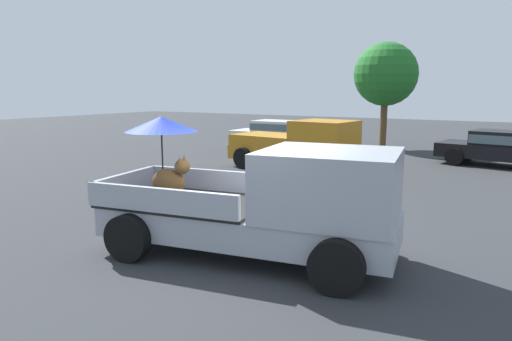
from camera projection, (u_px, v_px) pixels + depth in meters
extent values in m
plane|color=#2D3033|center=(248.00, 255.00, 8.02)|extent=(80.00, 80.00, 0.00)
cylinder|color=black|center=(360.00, 228.00, 8.21)|extent=(0.84, 0.41, 0.80)
cylinder|color=black|center=(337.00, 267.00, 6.42)|extent=(0.84, 0.41, 0.80)
cylinder|color=black|center=(188.00, 210.00, 9.48)|extent=(0.84, 0.41, 0.80)
cylinder|color=black|center=(128.00, 238.00, 7.69)|extent=(0.84, 0.41, 0.80)
cube|color=#9EA3AD|center=(248.00, 223.00, 7.92)|extent=(5.23, 2.60, 0.50)
cube|color=#9EA3AD|center=(329.00, 184.00, 7.28)|extent=(2.38, 2.18, 1.08)
cube|color=#4C606B|center=(396.00, 176.00, 6.88)|extent=(0.34, 1.71, 0.64)
cube|color=black|center=(189.00, 202.00, 8.29)|extent=(3.06, 2.28, 0.06)
cube|color=#9EA3AD|center=(212.00, 180.00, 9.09)|extent=(2.78, 0.56, 0.40)
cube|color=#9EA3AD|center=(160.00, 200.00, 7.41)|extent=(2.78, 0.56, 0.40)
cube|color=#9EA3AD|center=(126.00, 183.00, 8.74)|extent=(0.40, 1.83, 0.40)
ellipsoid|color=brown|center=(169.00, 183.00, 8.50)|extent=(0.72, 0.43, 0.52)
sphere|color=brown|center=(182.00, 167.00, 8.34)|extent=(0.32, 0.32, 0.28)
cone|color=brown|center=(184.00, 158.00, 8.39)|extent=(0.10, 0.10, 0.12)
cone|color=brown|center=(180.00, 160.00, 8.24)|extent=(0.10, 0.10, 0.12)
cylinder|color=black|center=(163.00, 162.00, 8.64)|extent=(0.03, 0.03, 1.23)
cone|color=#1E33B7|center=(161.00, 124.00, 8.52)|extent=(1.55, 1.55, 0.28)
cylinder|color=black|center=(347.00, 160.00, 16.37)|extent=(0.78, 0.34, 0.76)
cylinder|color=black|center=(320.00, 167.00, 14.88)|extent=(0.78, 0.34, 0.76)
cylinder|color=black|center=(273.00, 152.00, 18.29)|extent=(0.78, 0.34, 0.76)
cylinder|color=black|center=(243.00, 158.00, 16.80)|extent=(0.78, 0.34, 0.76)
cube|color=#B27219|center=(295.00, 154.00, 16.56)|extent=(4.97, 2.32, 0.50)
cube|color=#B27219|center=(325.00, 135.00, 15.71)|extent=(2.09, 2.00, 1.00)
cube|color=#B27219|center=(272.00, 140.00, 17.08)|extent=(2.88, 2.09, 0.40)
cylinder|color=black|center=(454.00, 157.00, 17.47)|extent=(0.69, 0.33, 0.66)
cylinder|color=black|center=(468.00, 152.00, 18.78)|extent=(0.69, 0.33, 0.66)
cube|color=black|center=(500.00, 152.00, 17.22)|extent=(4.53, 2.44, 0.52)
cube|color=black|center=(504.00, 139.00, 17.07)|extent=(2.33, 1.92, 0.56)
cube|color=#4C606B|center=(504.00, 139.00, 17.07)|extent=(2.29, 1.99, 0.32)
cylinder|color=black|center=(242.00, 141.00, 22.92)|extent=(0.67, 0.24, 0.66)
cylinder|color=black|center=(259.00, 138.00, 24.43)|extent=(0.67, 0.24, 0.66)
cylinder|color=black|center=(291.00, 144.00, 21.61)|extent=(0.67, 0.24, 0.66)
cylinder|color=black|center=(306.00, 140.00, 23.12)|extent=(0.67, 0.24, 0.66)
cube|color=silver|center=(274.00, 136.00, 22.98)|extent=(4.35, 1.88, 0.52)
cube|color=silver|center=(276.00, 126.00, 22.85)|extent=(2.14, 1.66, 0.56)
cube|color=#4C606B|center=(276.00, 126.00, 22.85)|extent=(2.08, 1.73, 0.32)
cylinder|color=brown|center=(383.00, 123.00, 22.47)|extent=(0.32, 0.32, 2.51)
sphere|color=#1E6623|center=(386.00, 74.00, 22.07)|extent=(3.03, 3.03, 3.03)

